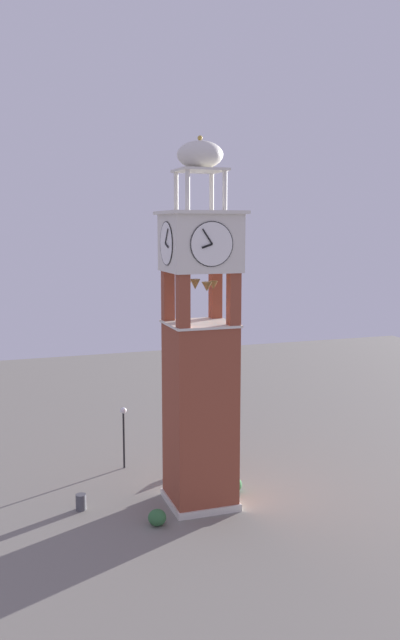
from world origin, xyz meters
The scene contains 7 objects.
ground centered at (0.00, 0.00, 0.00)m, with size 80.00×80.00×0.00m, color gray.
clock_tower centered at (0.00, 0.00, 7.51)m, with size 3.69×3.69×18.26m.
park_bench centered at (-3.32, -5.15, 0.48)m, with size 1.45×1.44×0.95m.
lamp_post centered at (2.66, -5.96, 2.55)m, with size 0.36×0.36×3.65m.
trash_bin centered at (5.89, -1.14, 0.40)m, with size 0.52×0.52×0.80m, color #4C4C51.
shrub_near_entry centered at (-2.11, -0.71, 0.40)m, with size 0.93×0.93×0.81m, color #336638.
shrub_left_of_tower centered at (2.72, 1.72, 0.39)m, with size 0.87×0.87×0.78m, color #336638.
Camera 1 is at (9.98, 29.35, 13.99)m, focal length 35.88 mm.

